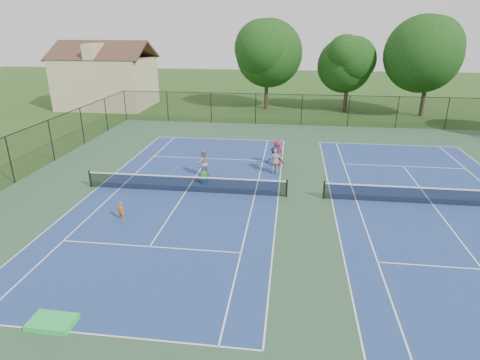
# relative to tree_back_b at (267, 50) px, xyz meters

# --- Properties ---
(ground) EXTENTS (140.00, 140.00, 0.00)m
(ground) POSITION_rel_tree_back_b_xyz_m (4.00, -26.00, -6.60)
(ground) COLOR #234716
(ground) RESTS_ON ground
(court_pad) EXTENTS (36.00, 36.00, 0.01)m
(court_pad) POSITION_rel_tree_back_b_xyz_m (4.00, -26.00, -6.59)
(court_pad) COLOR #2B4D2D
(court_pad) RESTS_ON ground
(tennis_court_left) EXTENTS (12.00, 23.83, 1.07)m
(tennis_court_left) POSITION_rel_tree_back_b_xyz_m (-3.00, -26.00, -6.50)
(tennis_court_left) COLOR navy
(tennis_court_left) RESTS_ON ground
(tennis_court_right) EXTENTS (12.00, 23.83, 1.07)m
(tennis_court_right) POSITION_rel_tree_back_b_xyz_m (11.00, -26.00, -6.50)
(tennis_court_right) COLOR navy
(tennis_court_right) RESTS_ON ground
(perimeter_fence) EXTENTS (36.08, 36.08, 3.02)m
(perimeter_fence) POSITION_rel_tree_back_b_xyz_m (4.00, -26.00, -4.99)
(perimeter_fence) COLOR black
(perimeter_fence) RESTS_ON ground
(tree_back_b) EXTENTS (7.60, 7.60, 10.03)m
(tree_back_b) POSITION_rel_tree_back_b_xyz_m (0.00, 0.00, 0.00)
(tree_back_b) COLOR #2D2116
(tree_back_b) RESTS_ON ground
(tree_back_c) EXTENTS (6.00, 6.00, 8.40)m
(tree_back_c) POSITION_rel_tree_back_b_xyz_m (9.00, -1.00, -1.11)
(tree_back_c) COLOR #2D2116
(tree_back_c) RESTS_ON ground
(tree_back_d) EXTENTS (7.80, 7.80, 10.37)m
(tree_back_d) POSITION_rel_tree_back_b_xyz_m (17.00, -2.00, 0.23)
(tree_back_d) COLOR #2D2116
(tree_back_d) RESTS_ON ground
(clapboard_house) EXTENTS (10.80, 8.10, 7.65)m
(clapboard_house) POSITION_rel_tree_back_b_xyz_m (-19.00, -1.00, -3.50)
(clapboard_house) COLOR tan
(clapboard_house) RESTS_ON ground
(child_player) EXTENTS (0.42, 0.36, 0.98)m
(child_player) POSITION_rel_tree_back_b_xyz_m (-5.30, -30.00, -6.10)
(child_player) COLOR orange
(child_player) RESTS_ON ground
(instructor) EXTENTS (1.07, 0.98, 1.79)m
(instructor) POSITION_rel_tree_back_b_xyz_m (-2.53, -23.22, -5.70)
(instructor) COLOR gray
(instructor) RESTS_ON ground
(bystander_a) EXTENTS (1.07, 0.59, 1.73)m
(bystander_a) POSITION_rel_tree_back_b_xyz_m (2.11, -22.22, -5.73)
(bystander_a) COLOR silver
(bystander_a) RESTS_ON ground
(bystander_b) EXTENTS (1.17, 0.69, 1.80)m
(bystander_b) POSITION_rel_tree_back_b_xyz_m (2.08, -21.94, -5.70)
(bystander_b) COLOR #1A1E39
(bystander_b) RESTS_ON ground
(bystander_c) EXTENTS (1.01, 0.84, 1.78)m
(bystander_c) POSITION_rel_tree_back_b_xyz_m (2.14, -20.43, -5.70)
(bystander_c) COLOR maroon
(bystander_c) RESTS_ON ground
(ball_crate) EXTENTS (0.42, 0.41, 0.31)m
(ball_crate) POSITION_rel_tree_back_b_xyz_m (-2.17, -24.55, -6.44)
(ball_crate) COLOR #164599
(ball_crate) RESTS_ON ground
(ball_hopper) EXTENTS (0.37, 0.33, 0.43)m
(ball_hopper) POSITION_rel_tree_back_b_xyz_m (-2.17, -24.55, -6.07)
(ball_hopper) COLOR green
(ball_hopper) RESTS_ON ball_crate
(green_tarp) EXTENTS (1.51, 0.94, 0.20)m
(green_tarp) POSITION_rel_tree_back_b_xyz_m (-4.50, -37.64, -6.49)
(green_tarp) COLOR #1CC453
(green_tarp) RESTS_ON ground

